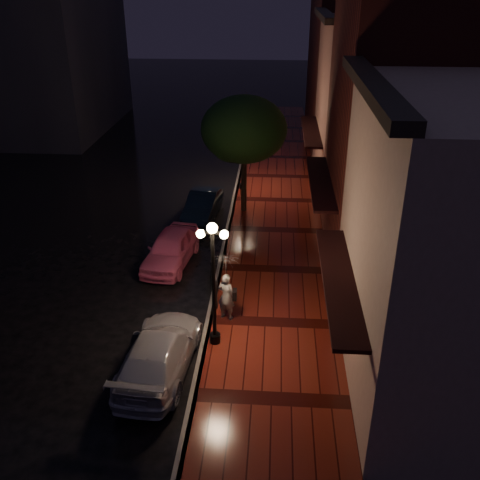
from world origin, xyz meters
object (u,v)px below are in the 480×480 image
at_px(streetlamp_near, 213,278).
at_px(parking_meter, 217,292).
at_px(pink_car, 171,248).
at_px(navy_car, 203,206).
at_px(silver_car, 159,352).
at_px(streetlamp_far, 243,146).
at_px(street_tree, 244,131).
at_px(woman_with_umbrella, 226,278).

relative_size(streetlamp_near, parking_meter, 3.71).
height_order(pink_car, parking_meter, pink_car).
relative_size(pink_car, navy_car, 1.04).
distance_m(streetlamp_near, silver_car, 2.80).
distance_m(pink_car, navy_car, 4.85).
bearing_deg(streetlamp_far, parking_meter, -90.72).
height_order(streetlamp_far, pink_car, streetlamp_far).
distance_m(street_tree, pink_car, 7.12).
height_order(street_tree, silver_car, street_tree).
bearing_deg(street_tree, silver_car, -98.34).
bearing_deg(parking_meter, street_tree, 90.17).
relative_size(streetlamp_far, silver_car, 0.91).
bearing_deg(parking_meter, streetlamp_near, -82.79).
bearing_deg(navy_car, street_tree, 25.74).
distance_m(streetlamp_near, woman_with_umbrella, 1.65).
bearing_deg(pink_car, street_tree, 71.77).
height_order(navy_car, woman_with_umbrella, woman_with_umbrella).
xyz_separation_m(navy_car, silver_car, (0.21, -11.58, 0.04)).
bearing_deg(street_tree, woman_with_umbrella, -90.03).
xyz_separation_m(streetlamp_near, pink_car, (-2.46, 5.45, -1.90)).
bearing_deg(street_tree, streetlamp_near, -91.35).
xyz_separation_m(streetlamp_far, parking_meter, (-0.15, -12.05, -1.75)).
height_order(streetlamp_far, street_tree, street_tree).
height_order(street_tree, pink_car, street_tree).
bearing_deg(streetlamp_far, street_tree, -85.09).
bearing_deg(street_tree, navy_car, -159.63).
bearing_deg(street_tree, parking_meter, -92.60).
distance_m(street_tree, woman_with_umbrella, 9.89).
distance_m(streetlamp_far, pink_car, 9.10).
distance_m(silver_car, woman_with_umbrella, 3.46).
height_order(pink_car, silver_car, pink_car).
bearing_deg(streetlamp_near, woman_with_umbrella, 79.81).
relative_size(streetlamp_near, navy_car, 1.09).
height_order(silver_car, parking_meter, silver_car).
xyz_separation_m(navy_car, parking_meter, (1.60, -8.29, 0.20)).
height_order(streetlamp_near, woman_with_umbrella, streetlamp_near).
xyz_separation_m(pink_car, parking_meter, (2.30, -3.50, 0.15)).
bearing_deg(streetlamp_near, parking_meter, 94.44).
relative_size(woman_with_umbrella, parking_meter, 2.12).
distance_m(streetlamp_near, navy_car, 10.57).
bearing_deg(woman_with_umbrella, parking_meter, -33.02).
bearing_deg(silver_car, pink_car, -77.84).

